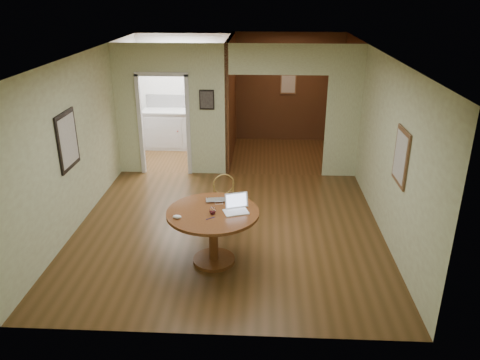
{
  "coord_description": "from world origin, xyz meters",
  "views": [
    {
      "loc": [
        0.54,
        -6.76,
        3.7
      ],
      "look_at": [
        0.21,
        -0.2,
        0.98
      ],
      "focal_mm": 35.0,
      "sensor_mm": 36.0,
      "label": 1
    }
  ],
  "objects_px": {
    "chair": "(225,200)",
    "open_laptop": "(236,206)",
    "closed_laptop": "(219,202)",
    "dining_table": "(213,225)"
  },
  "relations": [
    {
      "from": "chair",
      "to": "dining_table",
      "type": "bearing_deg",
      "value": -113.53
    },
    {
      "from": "chair",
      "to": "closed_laptop",
      "type": "height_order",
      "value": "chair"
    },
    {
      "from": "chair",
      "to": "closed_laptop",
      "type": "bearing_deg",
      "value": -111.06
    },
    {
      "from": "open_laptop",
      "to": "closed_laptop",
      "type": "height_order",
      "value": "open_laptop"
    },
    {
      "from": "chair",
      "to": "open_laptop",
      "type": "height_order",
      "value": "open_laptop"
    },
    {
      "from": "dining_table",
      "to": "chair",
      "type": "distance_m",
      "value": 1.03
    },
    {
      "from": "closed_laptop",
      "to": "chair",
      "type": "bearing_deg",
      "value": 78.99
    },
    {
      "from": "dining_table",
      "to": "open_laptop",
      "type": "distance_m",
      "value": 0.43
    },
    {
      "from": "chair",
      "to": "closed_laptop",
      "type": "distance_m",
      "value": 0.8
    },
    {
      "from": "open_laptop",
      "to": "closed_laptop",
      "type": "xyz_separation_m",
      "value": [
        -0.27,
        0.24,
        -0.05
      ]
    }
  ]
}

